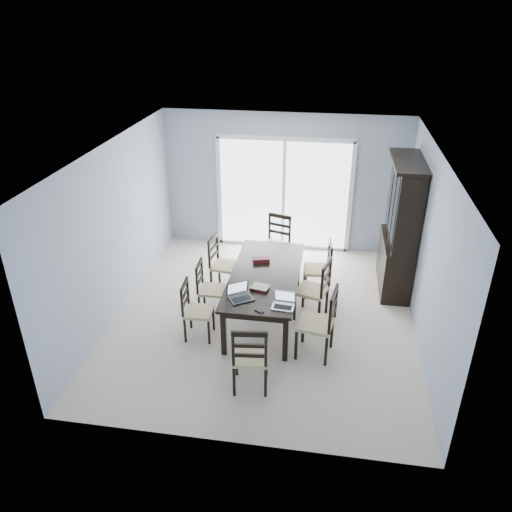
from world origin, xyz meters
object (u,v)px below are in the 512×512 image
object	(u,v)px
laptop_dark	(241,296)
laptop_silver	(283,304)
chair_left_mid	(206,283)
chair_right_mid	(319,284)
chair_left_near	(192,304)
chair_right_near	(324,316)
dining_table	(265,278)
chair_end_near	(250,352)
china_hutch	(400,228)
chair_left_far	(220,258)
hot_tub	(251,206)
cell_phone	(259,311)
game_box	(261,260)
chair_right_far	(323,263)
chair_end_far	(277,237)

from	to	relation	value
laptop_dark	laptop_silver	world-z (taller)	laptop_dark
chair_left_mid	chair_right_mid	world-z (taller)	chair_right_mid
chair_left_near	chair_right_near	xyz separation A→B (m)	(1.84, -0.16, 0.10)
dining_table	chair_left_near	bearing A→B (deg)	-145.47
chair_end_near	laptop_silver	xyz separation A→B (m)	(0.30, 0.80, 0.20)
china_hutch	laptop_silver	distance (m)	2.70
dining_table	chair_left_far	bearing A→B (deg)	140.56
laptop_dark	hot_tub	xyz separation A→B (m)	(-0.57, 4.18, -0.38)
chair_left_mid	cell_phone	distance (m)	1.38
china_hutch	laptop_dark	xyz separation A→B (m)	(-2.24, -2.00, -0.27)
game_box	chair_right_mid	bearing A→B (deg)	-17.57
chair_right_far	chair_end_near	xyz separation A→B (m)	(-0.77, -2.48, 0.03)
dining_table	chair_right_far	bearing A→B (deg)	44.66
chair_left_near	chair_right_far	bearing A→B (deg)	127.01
chair_left_near	chair_right_near	distance (m)	1.85
chair_end_near	chair_left_near	bearing A→B (deg)	128.18
chair_right_far	hot_tub	world-z (taller)	chair_right_far
chair_end_far	game_box	xyz separation A→B (m)	(-0.10, -1.23, 0.17)
chair_left_mid	cell_phone	size ratio (longest dim) A/B	8.22
china_hutch	chair_right_mid	world-z (taller)	china_hutch
hot_tub	laptop_dark	bearing A→B (deg)	-82.27
dining_table	chair_end_near	size ratio (longest dim) A/B	1.95
chair_end_near	chair_left_mid	bearing A→B (deg)	113.88
chair_left_far	game_box	size ratio (longest dim) A/B	4.32
chair_right_mid	chair_end_far	bearing A→B (deg)	43.42
chair_left_far	cell_phone	world-z (taller)	chair_left_far
dining_table	chair_end_near	bearing A→B (deg)	-88.07
chair_left_near	chair_right_near	bearing A→B (deg)	82.46
cell_phone	dining_table	bearing A→B (deg)	128.23
chair_left_far	chair_left_near	bearing A→B (deg)	3.88
chair_left_mid	chair_left_far	distance (m)	0.74
chair_left_mid	chair_right_far	xyz separation A→B (m)	(1.72, 0.86, 0.04)
china_hutch	laptop_silver	bearing A→B (deg)	-128.22
chair_left_near	chair_right_far	size ratio (longest dim) A/B	0.93
chair_left_far	game_box	xyz separation A→B (m)	(0.73, -0.33, 0.20)
cell_phone	chair_left_near	bearing A→B (deg)	-164.76
chair_right_mid	game_box	size ratio (longest dim) A/B	4.45
chair_end_near	dining_table	bearing A→B (deg)	85.41
chair_right_far	hot_tub	size ratio (longest dim) A/B	0.56
dining_table	cell_phone	size ratio (longest dim) A/B	17.91
chair_end_far	laptop_silver	distance (m)	2.49
chair_left_near	chair_left_mid	xyz separation A→B (m)	(0.05, 0.61, -0.00)
cell_phone	hot_tub	bearing A→B (deg)	135.33
chair_right_mid	cell_phone	world-z (taller)	chair_right_mid
chair_end_far	chair_left_near	bearing A→B (deg)	84.01
laptop_silver	chair_left_near	bearing A→B (deg)	175.44
china_hutch	chair_right_mid	distance (m)	1.76
chair_left_mid	chair_end_near	size ratio (longest dim) A/B	0.89
chair_right_far	chair_right_mid	bearing A→B (deg)	170.38
chair_right_near	chair_right_mid	size ratio (longest dim) A/B	1.06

